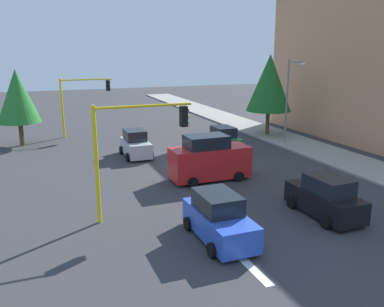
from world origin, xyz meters
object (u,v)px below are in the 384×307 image
(tree_opposite_side, at_px, (17,96))
(car_silver, at_px, (136,145))
(car_green, at_px, (222,140))
(traffic_signal_near_right, at_px, (136,138))
(tree_roadside_mid, at_px, (269,83))
(car_black, at_px, (325,198))
(street_lamp_curbside, at_px, (290,93))
(delivery_van_red, at_px, (209,159))
(traffic_signal_far_right, at_px, (83,95))
(car_blue, at_px, (219,219))

(tree_opposite_side, xyz_separation_m, car_silver, (6.93, 7.91, -3.17))
(car_green, bearing_deg, car_silver, -98.14)
(traffic_signal_near_right, bearing_deg, tree_roadside_mid, 131.80)
(car_green, bearing_deg, traffic_signal_near_right, -42.37)
(tree_roadside_mid, bearing_deg, car_black, -23.28)
(street_lamp_curbside, height_order, delivery_van_red, street_lamp_curbside)
(traffic_signal_near_right, distance_m, street_lamp_curbside, 17.70)
(tree_roadside_mid, xyz_separation_m, car_black, (17.11, -7.36, -3.92))
(tree_roadside_mid, relative_size, tree_opposite_side, 1.18)
(tree_roadside_mid, bearing_deg, car_silver, -77.37)
(traffic_signal_far_right, distance_m, traffic_signal_near_right, 20.00)
(street_lamp_curbside, bearing_deg, tree_opposite_side, -112.55)
(car_blue, bearing_deg, traffic_signal_far_right, -173.90)
(delivery_van_red, xyz_separation_m, car_black, (7.11, 2.88, -0.38))
(tree_roadside_mid, relative_size, car_blue, 1.75)
(traffic_signal_far_right, bearing_deg, car_silver, 15.88)
(car_silver, bearing_deg, traffic_signal_near_right, -13.05)
(car_green, bearing_deg, car_blue, -26.15)
(delivery_van_red, distance_m, car_silver, 7.63)
(street_lamp_curbside, bearing_deg, traffic_signal_far_right, -125.01)
(traffic_signal_far_right, xyz_separation_m, traffic_signal_near_right, (20.00, -0.03, 0.10))
(street_lamp_curbside, xyz_separation_m, car_blue, (13.12, -12.32, -3.45))
(tree_opposite_side, xyz_separation_m, car_blue, (21.51, 7.88, -3.17))
(car_blue, relative_size, car_silver, 1.15)
(traffic_signal_far_right, height_order, street_lamp_curbside, street_lamp_curbside)
(car_blue, bearing_deg, delivery_van_red, 159.09)
(delivery_van_red, xyz_separation_m, car_green, (-6.11, 3.82, -0.39))
(street_lamp_curbside, distance_m, car_black, 14.73)
(car_green, bearing_deg, tree_opposite_side, -118.42)
(tree_roadside_mid, bearing_deg, car_green, -58.85)
(traffic_signal_near_right, distance_m, car_black, 9.33)
(street_lamp_curbside, height_order, car_blue, street_lamp_curbside)
(tree_roadside_mid, relative_size, delivery_van_red, 1.53)
(traffic_signal_far_right, xyz_separation_m, car_silver, (8.93, 2.54, -2.85))
(traffic_signal_near_right, relative_size, car_green, 1.49)
(delivery_van_red, bearing_deg, tree_roadside_mid, 134.30)
(traffic_signal_far_right, bearing_deg, traffic_signal_near_right, -0.07)
(street_lamp_curbside, distance_m, tree_roadside_mid, 4.49)
(car_blue, relative_size, car_green, 1.16)
(delivery_van_red, relative_size, car_blue, 1.14)
(delivery_van_red, relative_size, car_black, 1.16)
(traffic_signal_near_right, relative_size, car_silver, 1.48)
(car_black, xyz_separation_m, car_blue, (0.40, -5.75, 0.00))
(car_blue, bearing_deg, tree_opposite_side, -159.88)
(traffic_signal_near_right, relative_size, tree_roadside_mid, 0.74)
(street_lamp_curbside, xyz_separation_m, tree_opposite_side, (-8.39, -20.20, -0.28))
(tree_roadside_mid, bearing_deg, traffic_signal_far_right, -111.00)
(traffic_signal_near_right, relative_size, tree_opposite_side, 0.87)
(traffic_signal_far_right, height_order, car_blue, traffic_signal_far_right)
(tree_opposite_side, height_order, delivery_van_red, tree_opposite_side)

